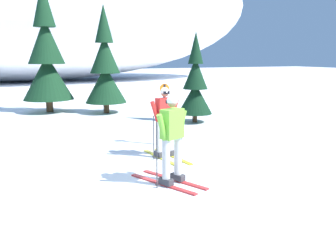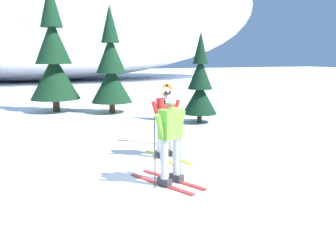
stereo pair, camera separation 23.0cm
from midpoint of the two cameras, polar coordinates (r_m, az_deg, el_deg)
name	(u,v)px [view 1 (the left image)]	position (r m, az deg, el deg)	size (l,w,h in m)	color
ground_plane	(139,178)	(7.34, -5.53, -8.26)	(120.00, 120.00, 0.00)	white
skier_red_jacket	(165,121)	(8.61, -1.25, 0.76)	(0.78, 1.68, 1.70)	gold
skier_lime_jacket	(172,138)	(6.77, -0.37, -1.92)	(1.08, 1.67, 1.71)	red
pine_tree_center_left	(47,58)	(16.48, -19.08, 10.09)	(2.14, 2.14, 5.53)	#47301E
pine_tree_center_right	(105,69)	(15.62, -10.36, 8.95)	(1.75, 1.75, 4.53)	#47301E
pine_tree_far_right	(195,85)	(13.21, 3.85, 6.47)	(1.26, 1.26, 3.28)	#47301E
trail_marker_post	(164,111)	(9.76, -1.24, 2.39)	(0.28, 0.07, 1.69)	black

